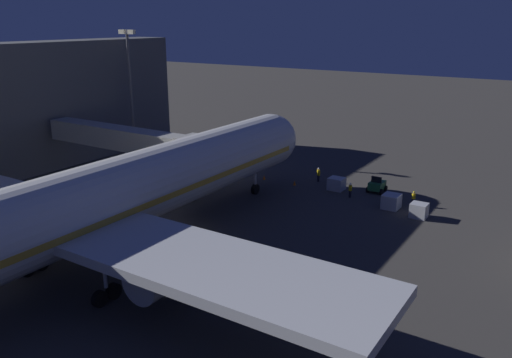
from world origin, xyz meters
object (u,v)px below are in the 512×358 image
at_px(apron_floodlight_mast, 131,84).
at_px(ground_crew_marshaller_fwd, 413,198).
at_px(airliner_at_gate, 75,211).
at_px(ground_crew_near_nose_gear, 318,174).
at_px(traffic_cone_nose_port, 295,183).
at_px(traffic_cone_nose_starboard, 264,177).
at_px(baggage_container_far_row, 391,201).
at_px(jet_bridge, 136,141).
at_px(baggage_tug_spare, 377,186).
at_px(ground_crew_by_tug, 350,189).
at_px(baggage_container_mid_row, 337,184).
at_px(baggage_container_near_belt, 419,210).

xyz_separation_m(apron_floodlight_mast, ground_crew_marshaller_fwd, (-42.14, 0.06, -9.58)).
xyz_separation_m(airliner_at_gate, ground_crew_near_nose_gear, (-3.97, -33.36, -4.77)).
distance_m(traffic_cone_nose_port, traffic_cone_nose_starboard, 4.40).
bearing_deg(baggage_container_far_row, jet_bridge, 19.13).
bearing_deg(apron_floodlight_mast, traffic_cone_nose_port, 178.87).
bearing_deg(baggage_tug_spare, airliner_at_gate, 70.80).
bearing_deg(baggage_container_far_row, ground_crew_by_tug, -10.73).
height_order(apron_floodlight_mast, traffic_cone_nose_starboard, apron_floodlight_mast).
xyz_separation_m(ground_crew_by_tug, traffic_cone_nose_port, (7.52, -0.57, -0.65)).
height_order(airliner_at_gate, apron_floodlight_mast, airliner_at_gate).
bearing_deg(ground_crew_by_tug, ground_crew_near_nose_gear, -31.58).
bearing_deg(airliner_at_gate, traffic_cone_nose_starboard, -85.86).
bearing_deg(baggage_tug_spare, ground_crew_near_nose_gear, -0.14).
relative_size(airliner_at_gate, baggage_tug_spare, 28.27).
distance_m(airliner_at_gate, baggage_container_mid_row, 32.73).
height_order(jet_bridge, baggage_container_near_belt, jet_bridge).
distance_m(jet_bridge, apron_floodlight_mast, 17.78).
relative_size(airliner_at_gate, ground_crew_by_tug, 37.52).
bearing_deg(ground_crew_by_tug, ground_crew_marshaller_fwd, -171.36).
distance_m(baggage_container_far_row, traffic_cone_nose_port, 12.78).
bearing_deg(ground_crew_near_nose_gear, baggage_tug_spare, 179.86).
bearing_deg(traffic_cone_nose_port, baggage_container_far_row, 173.04).
bearing_deg(ground_crew_by_tug, airliner_at_gate, 71.94).
height_order(airliner_at_gate, traffic_cone_nose_port, airliner_at_gate).
bearing_deg(apron_floodlight_mast, airliner_at_gate, 129.50).
bearing_deg(apron_floodlight_mast, traffic_cone_nose_starboard, 178.66).
distance_m(apron_floodlight_mast, baggage_container_near_belt, 44.85).
distance_m(baggage_tug_spare, ground_crew_near_nose_gear, 7.64).
bearing_deg(ground_crew_marshaller_fwd, ground_crew_near_nose_gear, -11.09).
xyz_separation_m(baggage_container_far_row, traffic_cone_nose_port, (12.67, -1.55, -0.50)).
relative_size(apron_floodlight_mast, traffic_cone_nose_starboard, 32.93).
height_order(apron_floodlight_mast, baggage_container_near_belt, apron_floodlight_mast).
relative_size(baggage_container_mid_row, baggage_container_far_row, 0.95).
distance_m(baggage_tug_spare, ground_crew_by_tug, 3.99).
xyz_separation_m(jet_bridge, baggage_container_near_belt, (-31.16, -8.54, -5.10)).
relative_size(baggage_container_near_belt, ground_crew_by_tug, 0.97).
height_order(jet_bridge, apron_floodlight_mast, apron_floodlight_mast).
relative_size(ground_crew_marshaller_fwd, traffic_cone_nose_port, 3.05).
relative_size(apron_floodlight_mast, ground_crew_by_tug, 10.71).
distance_m(baggage_container_near_belt, traffic_cone_nose_starboard, 20.54).
relative_size(baggage_container_near_belt, ground_crew_marshaller_fwd, 0.98).
height_order(baggage_container_mid_row, ground_crew_near_nose_gear, ground_crew_near_nose_gear).
bearing_deg(ground_crew_near_nose_gear, baggage_container_far_row, 157.52).
height_order(baggage_container_mid_row, baggage_container_far_row, baggage_container_far_row).
height_order(ground_crew_by_tug, traffic_cone_nose_starboard, ground_crew_by_tug).
relative_size(jet_bridge, baggage_tug_spare, 10.92).
xyz_separation_m(apron_floodlight_mast, baggage_container_mid_row, (-32.77, -0.58, -9.76)).
height_order(airliner_at_gate, ground_crew_by_tug, airliner_at_gate).
distance_m(ground_crew_by_tug, traffic_cone_nose_starboard, 11.95).
xyz_separation_m(baggage_container_mid_row, baggage_container_far_row, (-7.60, 2.67, 0.04)).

